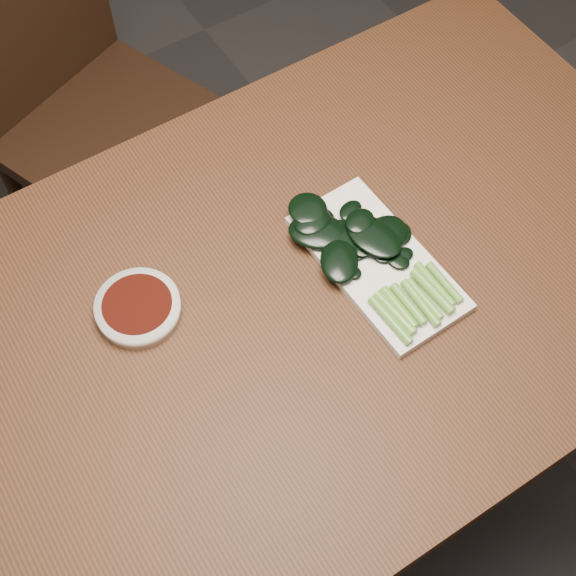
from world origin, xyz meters
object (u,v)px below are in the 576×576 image
Objects in this scene: chair_far at (84,101)px; sauce_bowl at (138,308)px; serving_plate at (377,263)px; gai_lan at (359,247)px; table at (278,327)px.

sauce_bowl is at bearing -125.19° from chair_far.
chair_far reaches higher than serving_plate.
chair_far is 0.84m from gai_lan.
gai_lan is at bearing -15.77° from sauce_bowl.
table is 0.22m from sauce_bowl.
table is 0.80m from chair_far.
chair_far is at bearing 102.06° from serving_plate.
serving_plate is (0.17, -0.80, 0.27)m from chair_far.
table is at bearing -178.15° from gai_lan.
sauce_bowl is 0.36m from serving_plate.
gai_lan is (0.16, -0.77, 0.29)m from chair_far.
gai_lan reaches higher than table.
chair_far is at bearing 76.06° from sauce_bowl.
gai_lan is at bearing 1.85° from table.
gai_lan is (-0.02, 0.03, 0.02)m from serving_plate.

